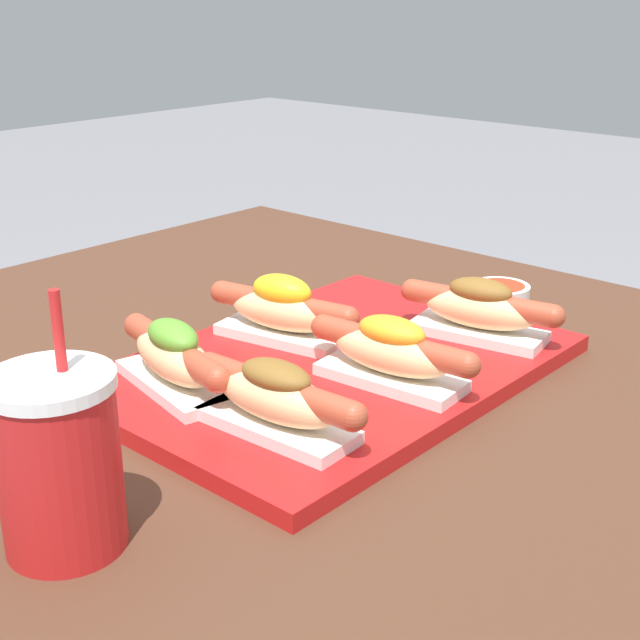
{
  "coord_description": "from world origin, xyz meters",
  "views": [
    {
      "loc": [
        -0.65,
        -0.64,
        1.08
      ],
      "look_at": [
        0.01,
        -0.05,
        0.75
      ],
      "focal_mm": 50.0,
      "sensor_mm": 36.0,
      "label": 1
    }
  ],
  "objects_px": {
    "hot_dog_1": "(391,352)",
    "sauce_bowl": "(500,294)",
    "hot_dog_0": "(276,398)",
    "hot_dog_2": "(479,309)",
    "hot_dog_3": "(175,357)",
    "hot_dog_4": "(282,310)",
    "serving_tray": "(334,367)",
    "drink_cup": "(59,462)"
  },
  "relations": [
    {
      "from": "serving_tray",
      "to": "hot_dog_1",
      "type": "bearing_deg",
      "value": -95.17
    },
    {
      "from": "hot_dog_3",
      "to": "drink_cup",
      "type": "distance_m",
      "value": 0.24
    },
    {
      "from": "hot_dog_1",
      "to": "hot_dog_4",
      "type": "xyz_separation_m",
      "value": [
        0.01,
        0.16,
        0.0
      ]
    },
    {
      "from": "hot_dog_2",
      "to": "hot_dog_4",
      "type": "relative_size",
      "value": 1.0
    },
    {
      "from": "hot_dog_4",
      "to": "sauce_bowl",
      "type": "relative_size",
      "value": 2.51
    },
    {
      "from": "hot_dog_1",
      "to": "hot_dog_3",
      "type": "bearing_deg",
      "value": 135.59
    },
    {
      "from": "serving_tray",
      "to": "hot_dog_0",
      "type": "bearing_deg",
      "value": -156.39
    },
    {
      "from": "hot_dog_3",
      "to": "drink_cup",
      "type": "height_order",
      "value": "drink_cup"
    },
    {
      "from": "hot_dog_1",
      "to": "hot_dog_2",
      "type": "distance_m",
      "value": 0.17
    },
    {
      "from": "hot_dog_0",
      "to": "hot_dog_3",
      "type": "bearing_deg",
      "value": 90.9
    },
    {
      "from": "serving_tray",
      "to": "drink_cup",
      "type": "bearing_deg",
      "value": -171.63
    },
    {
      "from": "serving_tray",
      "to": "hot_dog_3",
      "type": "distance_m",
      "value": 0.18
    },
    {
      "from": "hot_dog_0",
      "to": "hot_dog_2",
      "type": "distance_m",
      "value": 0.32
    },
    {
      "from": "hot_dog_0",
      "to": "drink_cup",
      "type": "height_order",
      "value": "drink_cup"
    },
    {
      "from": "hot_dog_2",
      "to": "hot_dog_3",
      "type": "relative_size",
      "value": 1.01
    },
    {
      "from": "serving_tray",
      "to": "hot_dog_3",
      "type": "bearing_deg",
      "value": 156.98
    },
    {
      "from": "hot_dog_2",
      "to": "sauce_bowl",
      "type": "xyz_separation_m",
      "value": [
        0.15,
        0.06,
        -0.04
      ]
    },
    {
      "from": "hot_dog_2",
      "to": "drink_cup",
      "type": "relative_size",
      "value": 0.97
    },
    {
      "from": "hot_dog_2",
      "to": "drink_cup",
      "type": "height_order",
      "value": "drink_cup"
    },
    {
      "from": "hot_dog_4",
      "to": "sauce_bowl",
      "type": "bearing_deg",
      "value": -17.73
    },
    {
      "from": "hot_dog_0",
      "to": "hot_dog_3",
      "type": "height_order",
      "value": "hot_dog_3"
    },
    {
      "from": "hot_dog_4",
      "to": "hot_dog_0",
      "type": "bearing_deg",
      "value": -137.32
    },
    {
      "from": "hot_dog_4",
      "to": "serving_tray",
      "type": "bearing_deg",
      "value": -94.66
    },
    {
      "from": "sauce_bowl",
      "to": "drink_cup",
      "type": "height_order",
      "value": "drink_cup"
    },
    {
      "from": "sauce_bowl",
      "to": "hot_dog_0",
      "type": "bearing_deg",
      "value": -173.52
    },
    {
      "from": "hot_dog_0",
      "to": "hot_dog_1",
      "type": "distance_m",
      "value": 0.15
    },
    {
      "from": "hot_dog_1",
      "to": "sauce_bowl",
      "type": "bearing_deg",
      "value": 11.63
    },
    {
      "from": "hot_dog_3",
      "to": "hot_dog_4",
      "type": "distance_m",
      "value": 0.17
    },
    {
      "from": "serving_tray",
      "to": "hot_dog_1",
      "type": "height_order",
      "value": "hot_dog_1"
    },
    {
      "from": "hot_dog_0",
      "to": "hot_dog_4",
      "type": "bearing_deg",
      "value": 42.68
    },
    {
      "from": "drink_cup",
      "to": "hot_dog_0",
      "type": "bearing_deg",
      "value": -4.1
    },
    {
      "from": "hot_dog_0",
      "to": "hot_dog_4",
      "type": "xyz_separation_m",
      "value": [
        0.16,
        0.15,
        0.0
      ]
    },
    {
      "from": "hot_dog_1",
      "to": "sauce_bowl",
      "type": "distance_m",
      "value": 0.33
    },
    {
      "from": "serving_tray",
      "to": "hot_dog_0",
      "type": "distance_m",
      "value": 0.18
    },
    {
      "from": "hot_dog_4",
      "to": "hot_dog_3",
      "type": "bearing_deg",
      "value": -174.93
    },
    {
      "from": "hot_dog_1",
      "to": "hot_dog_3",
      "type": "xyz_separation_m",
      "value": [
        -0.15,
        0.15,
        0.0
      ]
    },
    {
      "from": "hot_dog_4",
      "to": "drink_cup",
      "type": "bearing_deg",
      "value": -159.9
    },
    {
      "from": "serving_tray",
      "to": "hot_dog_2",
      "type": "bearing_deg",
      "value": -26.45
    },
    {
      "from": "hot_dog_1",
      "to": "hot_dog_2",
      "type": "bearing_deg",
      "value": 0.87
    },
    {
      "from": "hot_dog_0",
      "to": "hot_dog_3",
      "type": "xyz_separation_m",
      "value": [
        -0.0,
        0.14,
        0.0
      ]
    },
    {
      "from": "drink_cup",
      "to": "sauce_bowl",
      "type": "bearing_deg",
      "value": 3.25
    },
    {
      "from": "hot_dog_1",
      "to": "drink_cup",
      "type": "bearing_deg",
      "value": 175.63
    }
  ]
}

